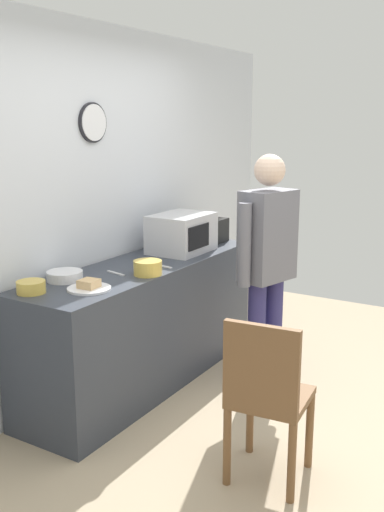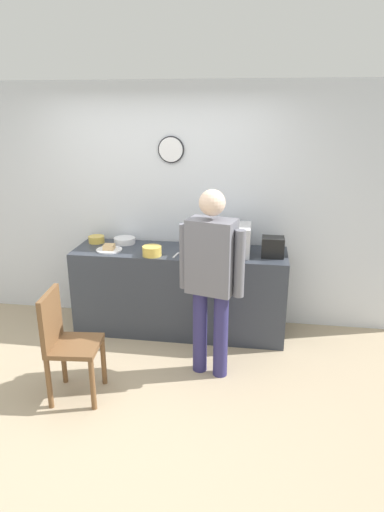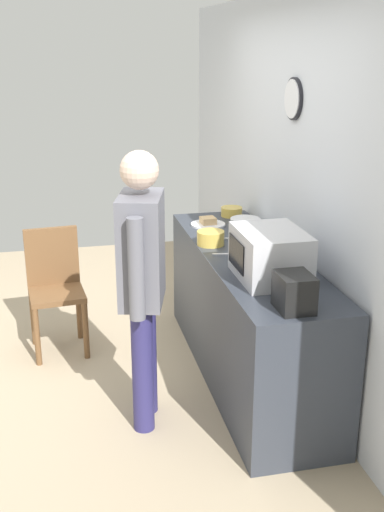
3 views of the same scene
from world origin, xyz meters
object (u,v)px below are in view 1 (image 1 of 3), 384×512
at_px(salad_bowl, 31,287).
at_px(person_standing, 267,255).
at_px(sandwich_plate, 89,287).
at_px(fork_utensil, 162,266).
at_px(cereal_bowl, 65,276).
at_px(toaster, 214,230).
at_px(microwave, 182,233).
at_px(wooden_chair, 266,394).
at_px(mixing_bowl, 148,268).
at_px(spoon_utensil, 116,273).

distance_m(salad_bowl, person_standing, 1.66).
relative_size(sandwich_plate, fork_utensil, 1.58).
bearing_deg(cereal_bowl, toaster, -7.92).
relative_size(microwave, cereal_bowl, 2.14).
height_order(microwave, cereal_bowl, microwave).
bearing_deg(wooden_chair, mixing_bowl, 66.22).
distance_m(microwave, sandwich_plate, 1.22).
relative_size(fork_utensil, spoon_utensil, 1.00).
height_order(salad_bowl, toaster, toaster).
relative_size(salad_bowl, wooden_chair, 0.18).
bearing_deg(microwave, spoon_utensil, 178.69).
bearing_deg(sandwich_plate, cereal_bowl, 73.08).
xyz_separation_m(microwave, sandwich_plate, (-1.21, -0.08, -0.13)).
bearing_deg(fork_utensil, mixing_bowl, -169.96).
distance_m(mixing_bowl, fork_utensil, 0.24).
relative_size(mixing_bowl, spoon_utensil, 1.13).
distance_m(mixing_bowl, wooden_chair, 1.27).
height_order(microwave, fork_utensil, microwave).
height_order(mixing_bowl, fork_utensil, mixing_bowl).
height_order(salad_bowl, person_standing, person_standing).
relative_size(toaster, spoon_utensil, 1.29).
relative_size(microwave, person_standing, 0.29).
bearing_deg(spoon_utensil, microwave, -1.31).
relative_size(toaster, wooden_chair, 0.23).
distance_m(sandwich_plate, salad_bowl, 0.34).
xyz_separation_m(salad_bowl, person_standing, (1.37, -0.93, 0.04)).
relative_size(person_standing, wooden_chair, 1.81).
bearing_deg(salad_bowl, fork_utensil, -18.29).
relative_size(microwave, sandwich_plate, 1.86).
distance_m(cereal_bowl, spoon_utensil, 0.35).
distance_m(sandwich_plate, person_standing, 1.33).
bearing_deg(salad_bowl, microwave, -6.81).
height_order(salad_bowl, mixing_bowl, mixing_bowl).
bearing_deg(mixing_bowl, microwave, 14.32).
relative_size(cereal_bowl, spoon_utensil, 1.38).
bearing_deg(sandwich_plate, salad_bowl, 132.08).
bearing_deg(mixing_bowl, sandwich_plate, 168.37).
distance_m(cereal_bowl, mixing_bowl, 0.55).
bearing_deg(spoon_utensil, mixing_bowl, -64.83).
bearing_deg(microwave, fork_utensil, -163.68).
distance_m(salad_bowl, cereal_bowl, 0.32).
height_order(microwave, mixing_bowl, microwave).
height_order(cereal_bowl, toaster, toaster).
bearing_deg(toaster, spoon_utensil, 177.93).
xyz_separation_m(salad_bowl, cereal_bowl, (0.31, 0.02, -0.01)).
bearing_deg(fork_utensil, microwave, 16.32).
distance_m(fork_utensil, spoon_utensil, 0.37).
relative_size(cereal_bowl, wooden_chair, 0.25).
bearing_deg(toaster, sandwich_plate, -178.10).
height_order(cereal_bowl, wooden_chair, cereal_bowl).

